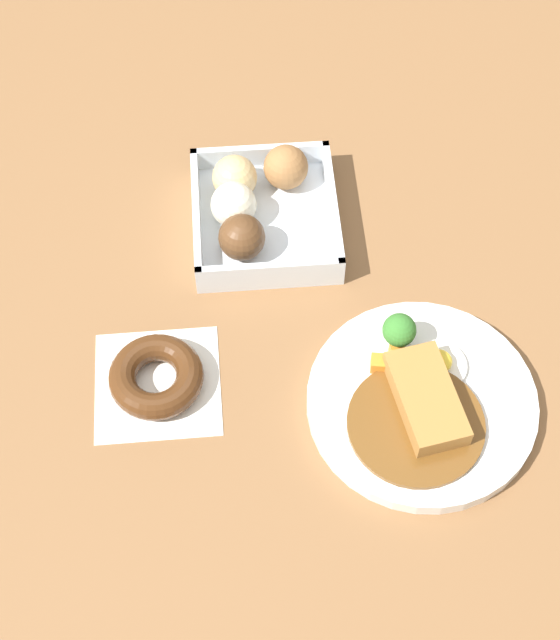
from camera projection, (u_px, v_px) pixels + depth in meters
name	position (u px, v px, depth m)	size (l,w,h in m)	color
ground_plane	(277.00, 309.00, 1.09)	(1.60, 1.60, 0.00)	brown
curry_plate	(421.00, 400.00, 1.02)	(0.24, 0.24, 0.07)	white
donut_box	(257.00, 207.00, 1.14)	(0.18, 0.17, 0.07)	silver
chocolate_ring_donut	(156.00, 377.00, 1.03)	(0.14, 0.14, 0.03)	white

